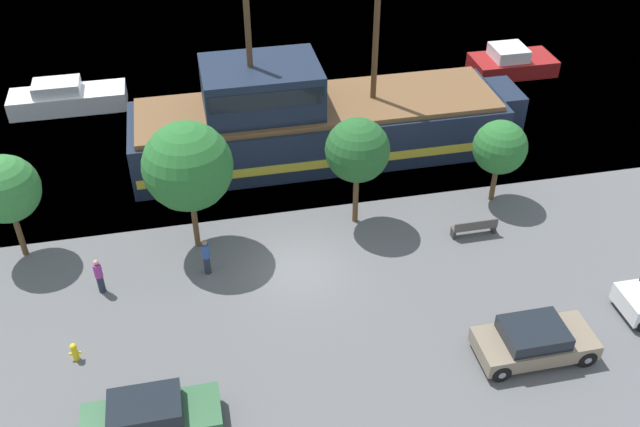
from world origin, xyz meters
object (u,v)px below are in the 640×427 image
object	(u,v)px
pirate_ship	(312,121)
moored_boat_outer	(512,62)
fire_hydrant	(75,351)
parked_car_curb_front	(534,341)
pedestrian_walking_near	(99,276)
moored_boat_dockside	(67,98)
bench_promenade_east	(475,227)
pedestrian_walking_far	(206,257)
parked_car_curb_mid	(150,417)

from	to	relation	value
pirate_ship	moored_boat_outer	xyz separation A→B (m)	(13.80, 6.63, -1.19)
moored_boat_outer	fire_hydrant	xyz separation A→B (m)	(-24.81, -18.47, -0.24)
parked_car_curb_front	pedestrian_walking_near	bearing A→B (deg)	156.57
parked_car_curb_front	moored_boat_outer	bearing A→B (deg)	67.85
moored_boat_dockside	pedestrian_walking_near	world-z (taller)	moored_boat_dockside
bench_promenade_east	fire_hydrant	bearing A→B (deg)	-167.25
fire_hydrant	pirate_ship	bearing A→B (deg)	47.10
moored_boat_outer	bench_promenade_east	bearing A→B (deg)	-119.28
pirate_ship	pedestrian_walking_far	bearing A→B (deg)	-126.44
moored_boat_dockside	bench_promenade_east	size ratio (longest dim) A/B	3.20
parked_car_curb_front	fire_hydrant	xyz separation A→B (m)	(-16.01, 3.15, -0.30)
pirate_ship	pedestrian_walking_far	world-z (taller)	pirate_ship
parked_car_curb_mid	pedestrian_walking_near	distance (m)	7.34
pirate_ship	bench_promenade_east	size ratio (longest dim) A/B	9.97
pirate_ship	bench_promenade_east	bearing A→B (deg)	-55.61
fire_hydrant	pedestrian_walking_far	size ratio (longest dim) A/B	0.45
pedestrian_walking_far	parked_car_curb_mid	bearing A→B (deg)	-107.96
parked_car_curb_front	fire_hydrant	bearing A→B (deg)	168.87
pirate_ship	pedestrian_walking_near	bearing A→B (deg)	-140.54
bench_promenade_east	pedestrian_walking_far	xyz separation A→B (m)	(-11.56, -0.05, 0.41)
pirate_ship	parked_car_curb_front	bearing A→B (deg)	-71.56
fire_hydrant	pedestrian_walking_near	xyz separation A→B (m)	(0.80, 3.44, 0.40)
pedestrian_walking_near	parked_car_curb_front	bearing A→B (deg)	-23.43
bench_promenade_east	parked_car_curb_front	bearing A→B (deg)	-94.51
pirate_ship	bench_promenade_east	distance (m)	9.91
parked_car_curb_front	parked_car_curb_mid	xyz separation A→B (m)	(-13.41, -0.52, 0.02)
parked_car_curb_mid	pedestrian_walking_far	xyz separation A→B (m)	(2.39, 7.36, 0.13)
moored_boat_dockside	fire_hydrant	bearing A→B (deg)	-85.40
parked_car_curb_mid	parked_car_curb_front	bearing A→B (deg)	2.22
fire_hydrant	bench_promenade_east	bearing A→B (deg)	12.75
moored_boat_dockside	pedestrian_walking_far	size ratio (longest dim) A/B	3.75
moored_boat_dockside	fire_hydrant	distance (m)	19.34
moored_boat_outer	pedestrian_walking_near	xyz separation A→B (m)	(-24.01, -15.03, 0.16)
parked_car_curb_mid	moored_boat_dockside	bearing A→B (deg)	100.26
pedestrian_walking_near	pedestrian_walking_far	world-z (taller)	pedestrian_walking_far
pirate_ship	parked_car_curb_front	distance (m)	15.85
parked_car_curb_mid	fire_hydrant	bearing A→B (deg)	125.35
parked_car_curb_mid	pedestrian_walking_near	world-z (taller)	pedestrian_walking_near
moored_boat_outer	parked_car_curb_mid	size ratio (longest dim) A/B	1.13
moored_boat_outer	pedestrian_walking_near	bearing A→B (deg)	-147.95
moored_boat_outer	pedestrian_walking_far	size ratio (longest dim) A/B	2.96
moored_boat_outer	parked_car_curb_mid	bearing A→B (deg)	-135.08
bench_promenade_east	pedestrian_walking_far	size ratio (longest dim) A/B	1.17
moored_boat_dockside	pedestrian_walking_near	xyz separation A→B (m)	(2.35, -15.84, 0.14)
pedestrian_walking_near	pedestrian_walking_far	size ratio (longest dim) A/B	0.95
pirate_ship	fire_hydrant	size ratio (longest dim) A/B	25.84
fire_hydrant	pedestrian_walking_far	world-z (taller)	pedestrian_walking_far
moored_boat_outer	bench_promenade_east	distance (m)	16.89
moored_boat_outer	fire_hydrant	distance (m)	30.93
moored_boat_outer	bench_promenade_east	size ratio (longest dim) A/B	2.52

